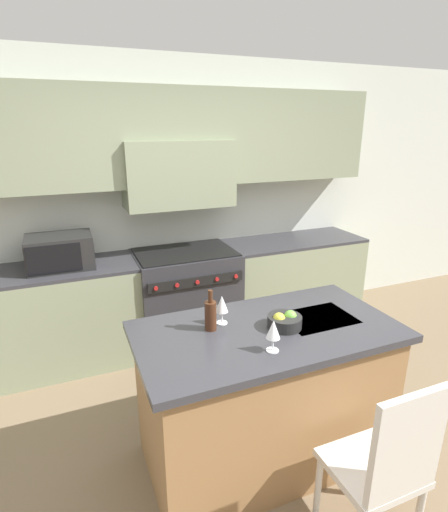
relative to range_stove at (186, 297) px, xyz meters
name	(u,v)px	position (x,y,z in m)	size (l,w,h in m)	color
ground_plane	(278,481)	(0.00, -1.84, -0.47)	(10.00, 10.00, 0.00)	#7A664C
back_cabinetry	(175,177)	(0.00, 0.27, 1.14)	(10.00, 0.46, 2.70)	silver
back_counter	(186,297)	(0.00, 0.02, -0.01)	(3.90, 0.62, 0.92)	gray
range_stove	(186,297)	(0.00, 0.00, 0.00)	(0.95, 0.70, 0.94)	#2D2D33
microwave	(60,252)	(-1.09, 0.02, 0.59)	(0.53, 0.38, 0.28)	black
kitchen_island	(265,394)	(0.02, -1.61, 0.00)	(1.57, 0.83, 0.94)	olive
island_chair	(386,463)	(0.26, -2.38, 0.08)	(0.42, 0.40, 1.01)	beige
wine_bottle	(211,315)	(-0.30, -1.50, 0.56)	(0.07, 0.07, 0.25)	#422314
wine_glass_near	(273,330)	(-0.08, -1.84, 0.59)	(0.08, 0.08, 0.18)	white
wine_glass_far	(222,305)	(-0.21, -1.45, 0.59)	(0.08, 0.08, 0.18)	white
fruit_bowl	(285,321)	(0.12, -1.64, 0.51)	(0.20, 0.20, 0.10)	black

